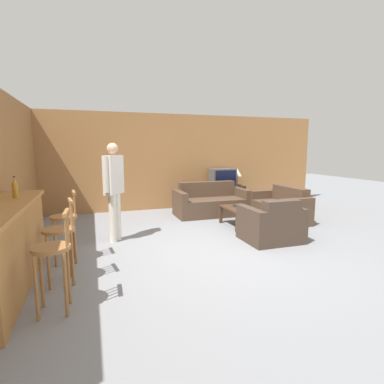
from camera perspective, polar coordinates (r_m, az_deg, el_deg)
ground_plane at (r=5.04m, az=5.04°, el=-11.07°), size 24.00×24.00×0.00m
wall_back at (r=8.32m, az=-5.21°, el=5.71°), size 9.40×0.08×2.60m
wall_left at (r=5.89m, az=-31.67°, el=3.46°), size 0.08×8.73×2.60m
bar_counter at (r=4.18m, az=-31.94°, el=-8.94°), size 0.55×2.48×1.03m
bar_chair_near at (r=3.39m, az=-24.95°, el=-11.20°), size 0.39×0.39×1.05m
bar_chair_mid at (r=4.05m, az=-23.88°, el=-7.98°), size 0.43×0.43×1.05m
bar_chair_far at (r=4.78m, az=-23.07°, el=-5.52°), size 0.41×0.41×1.05m
couch_far at (r=7.60m, az=3.59°, el=-2.14°), size 1.81×0.88×0.82m
armchair_near at (r=5.62m, az=14.95°, el=-6.12°), size 0.98×0.83×0.80m
loveseat_right at (r=7.27m, az=16.47°, el=-2.96°), size 0.81×1.44×0.78m
coffee_table at (r=6.54m, az=9.05°, el=-3.50°), size 0.60×0.88×0.41m
tv_unit at (r=8.61m, az=5.78°, el=-0.86°), size 1.24×0.52×0.61m
tv at (r=8.54m, az=5.84°, el=2.80°), size 0.69×0.45×0.49m
bottle at (r=4.52m, az=-30.66°, el=0.67°), size 0.07×0.07×0.28m
book_on_table at (r=6.66m, az=8.52°, el=-2.57°), size 0.20×0.20×0.03m
table_lamp at (r=8.73m, az=8.62°, el=3.63°), size 0.27×0.27×0.49m
person_by_window at (r=5.51m, az=-14.66°, el=1.12°), size 0.39×0.46×1.77m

